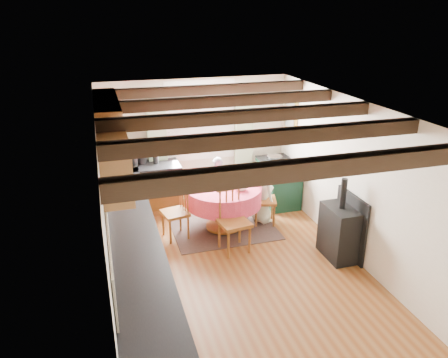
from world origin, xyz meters
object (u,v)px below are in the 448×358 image
object	(u,v)px
dining_table	(223,208)
chair_left	(175,211)
chair_near	(234,221)
child_far	(218,184)
cast_iron_stove	(341,219)
chair_right	(265,198)
cup	(228,183)
child_right	(263,194)
aga_range	(278,182)

from	to	relation	value
dining_table	chair_left	world-z (taller)	chair_left
dining_table	chair_left	size ratio (longest dim) A/B	1.33
chair_near	child_far	size ratio (longest dim) A/B	0.99
cast_iron_stove	dining_table	bearing A→B (deg)	135.85
chair_near	chair_left	bearing A→B (deg)	131.09
chair_right	cup	xyz separation A→B (m)	(-0.67, 0.02, 0.35)
chair_left	chair_right	world-z (taller)	chair_left
chair_left	cup	xyz separation A→B (m)	(0.94, 0.10, 0.35)
chair_left	child_far	size ratio (longest dim) A/B	0.91
chair_near	chair_right	bearing A→B (deg)	34.97
dining_table	chair_right	world-z (taller)	chair_right
dining_table	cup	distance (m)	0.45
chair_near	child_right	bearing A→B (deg)	37.92
chair_right	aga_range	size ratio (longest dim) A/B	1.00
dining_table	chair_right	xyz separation A→B (m)	(0.76, -0.01, 0.09)
chair_near	cup	xyz separation A→B (m)	(0.13, 0.78, 0.30)
chair_right	aga_range	distance (m)	0.93
chair_left	aga_range	world-z (taller)	chair_left
cup	child_right	bearing A→B (deg)	3.87
cup	chair_near	bearing A→B (deg)	-99.52
chair_near	chair_right	world-z (taller)	chair_near
cup	aga_range	bearing A→B (deg)	30.01
child_far	cup	size ratio (longest dim) A/B	9.79
chair_near	chair_left	size ratio (longest dim) A/B	1.09
dining_table	cast_iron_stove	size ratio (longest dim) A/B	1.00
chair_near	child_right	size ratio (longest dim) A/B	0.99
child_right	cup	world-z (taller)	child_right
chair_right	child_right	distance (m)	0.09
chair_near	aga_range	size ratio (longest dim) A/B	1.10
chair_left	dining_table	bearing A→B (deg)	83.76
aga_range	child_right	size ratio (longest dim) A/B	0.90
child_right	chair_right	bearing A→B (deg)	174.12
chair_left	aga_range	distance (m)	2.32
aga_range	child_right	distance (m)	0.89
chair_right	child_right	world-z (taller)	child_right
dining_table	cup	size ratio (longest dim) A/B	11.94
child_right	chair_left	bearing A→B (deg)	77.48
dining_table	child_far	bearing A→B (deg)	81.88
child_far	aga_range	bearing A→B (deg)	-164.23
child_right	cup	bearing A→B (deg)	76.33
child_far	chair_near	bearing A→B (deg)	101.84
chair_right	child_right	bearing A→B (deg)	28.43
chair_left	child_far	world-z (taller)	child_far
chair_near	child_right	world-z (taller)	child_right
chair_right	cup	size ratio (longest dim) A/B	8.81
chair_left	aga_range	xyz separation A→B (m)	(2.17, 0.81, -0.04)
chair_left	cast_iron_stove	distance (m)	2.64
child_right	cup	xyz separation A→B (m)	(-0.66, -0.04, 0.30)
chair_near	cup	world-z (taller)	chair_near
aga_range	chair_left	bearing A→B (deg)	-159.61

